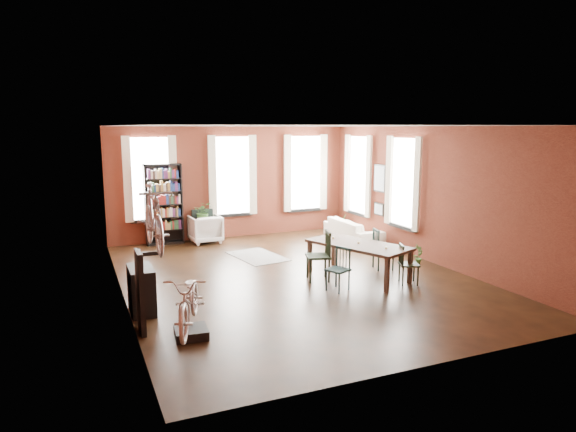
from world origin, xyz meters
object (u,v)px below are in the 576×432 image
dining_chair_c (409,264)px  white_armchair (205,228)px  bookshelf (164,204)px  bike_trainer (191,333)px  plant_stand (203,232)px  bicycle_floor (189,274)px  cream_sofa (353,227)px  dining_table (358,260)px  console_table (141,290)px  dining_chair_a (338,270)px  dining_chair_b (318,256)px  dining_chair_d (383,249)px

dining_chair_c → white_armchair: 6.10m
bookshelf → white_armchair: bookshelf is taller
bike_trainer → dining_chair_c: bearing=11.6°
plant_stand → bicycle_floor: size_ratio=0.33×
bike_trainer → plant_stand: bearing=74.7°
dining_chair_c → bike_trainer: bearing=123.4°
bookshelf → bicycle_floor: bookshelf is taller
dining_chair_c → bike_trainer: size_ratio=1.66×
bookshelf → cream_sofa: 5.28m
dining_table → console_table: size_ratio=2.73×
dining_chair_a → dining_chair_b: dining_chair_b is taller
dining_chair_b → console_table: dining_chair_b is taller
bookshelf → white_armchair: 1.29m
white_armchair → bike_trainer: white_armchair is taller
dining_chair_d → bike_trainer: (-4.84, -2.11, -0.39)m
bookshelf → plant_stand: 1.32m
dining_chair_d → white_armchair: 5.21m
dining_chair_c → plant_stand: bearing=50.2°
dining_chair_c → dining_chair_d: 1.15m
dining_chair_a → dining_chair_d: size_ratio=0.92×
white_armchair → cream_sofa: white_armchair is taller
dining_chair_a → bicycle_floor: (-3.15, -1.14, 0.57)m
cream_sofa → plant_stand: cream_sofa is taller
dining_chair_d → bicycle_floor: bicycle_floor is taller
dining_chair_a → console_table: (-3.70, 0.26, -0.02)m
console_table → dining_chair_d: bearing=7.5°
dining_chair_d → white_armchair: (-3.04, 4.22, -0.04)m
dining_chair_b → bicycle_floor: bearing=-43.1°
dining_chair_b → plant_stand: bearing=-147.9°
dining_chair_b → white_armchair: bearing=-148.2°
dining_chair_d → white_armchair: dining_chair_d is taller
bookshelf → cream_sofa: size_ratio=1.06×
dining_table → cream_sofa: bearing=39.2°
dining_table → bicycle_floor: bearing=-178.5°
dining_chair_c → cream_sofa: bearing=7.8°
dining_chair_a → cream_sofa: (2.53, 3.76, -0.02)m
white_armchair → dining_chair_a: bearing=102.1°
bicycle_floor → white_armchair: bearing=94.1°
bookshelf → plant_stand: (1.02, -0.19, -0.82)m
cream_sofa → white_armchair: bearing=69.7°
console_table → bicycle_floor: (0.55, -1.39, 0.60)m
dining_chair_c → dining_chair_d: dining_chair_d is taller
dining_chair_b → bike_trainer: size_ratio=2.12×
cream_sofa → bike_trainer: (-5.68, -4.90, -0.34)m
white_armchair → console_table: 5.47m
dining_chair_b → console_table: (-3.65, -0.51, -0.12)m
dining_chair_c → bike_trainer: dining_chair_c is taller
plant_stand → dining_chair_a: bearing=-75.1°
dining_table → dining_chair_c: dining_chair_c is taller
dining_table → dining_chair_c: (0.73, -0.78, 0.04)m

